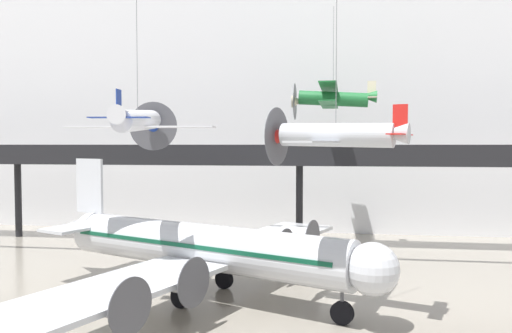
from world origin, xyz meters
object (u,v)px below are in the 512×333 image
Objects in this scene: suspended_plane_silver_racer at (336,135)px; airliner_silver_main at (199,247)px; suspended_plane_green_biplane at (333,98)px; suspended_plane_white_twin at (138,121)px.

airliner_silver_main is at bearing 1.71° from suspended_plane_silver_racer.
suspended_plane_green_biplane reaches higher than airliner_silver_main.
airliner_silver_main is 2.22× the size of suspended_plane_white_twin.
suspended_plane_white_twin is at bearing 8.24° from suspended_plane_silver_racer.
suspended_plane_silver_racer reaches higher than airliner_silver_main.
airliner_silver_main is 2.78× the size of suspended_plane_green_biplane.
suspended_plane_silver_racer is at bearing 91.84° from suspended_plane_green_biplane.
suspended_plane_white_twin is (-12.67, -16.72, -2.81)m from suspended_plane_green_biplane.
airliner_silver_main is 11.60m from suspended_plane_silver_racer.
suspended_plane_green_biplane is 21.16m from suspended_plane_white_twin.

